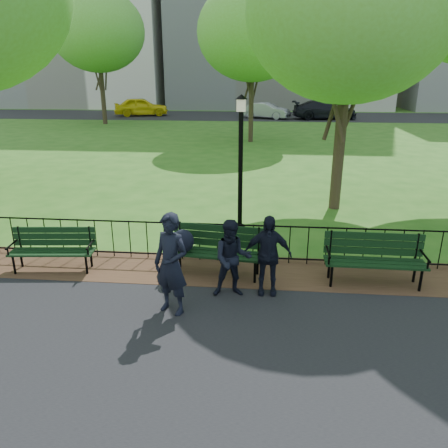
# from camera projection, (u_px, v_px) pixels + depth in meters

# --- Properties ---
(ground) EXTENTS (120.00, 120.00, 0.00)m
(ground) POSITION_uv_depth(u_px,v_px,m) (216.00, 306.00, 7.99)
(ground) COLOR #295C18
(dirt_strip) EXTENTS (60.00, 1.60, 0.01)m
(dirt_strip) POSITION_uv_depth(u_px,v_px,m) (224.00, 270.00, 9.40)
(dirt_strip) COLOR #362416
(dirt_strip) RESTS_ON ground
(far_street) EXTENTS (70.00, 9.00, 0.01)m
(far_street) POSITION_uv_depth(u_px,v_px,m) (258.00, 116.00, 40.84)
(far_street) COLOR black
(far_street) RESTS_ON ground
(iron_fence) EXTENTS (24.06, 0.06, 1.00)m
(iron_fence) POSITION_uv_depth(u_px,v_px,m) (226.00, 241.00, 9.70)
(iron_fence) COLOR black
(iron_fence) RESTS_ON ground
(park_bench_main) EXTENTS (2.02, 0.83, 1.11)m
(park_bench_main) POSITION_uv_depth(u_px,v_px,m) (202.00, 243.00, 9.04)
(park_bench_main) COLOR black
(park_bench_main) RESTS_ON ground
(park_bench_left_a) EXTENTS (1.80, 0.71, 1.00)m
(park_bench_left_a) POSITION_uv_depth(u_px,v_px,m) (53.00, 244.00, 9.31)
(park_bench_left_a) COLOR black
(park_bench_left_a) RESTS_ON ground
(park_bench_right_a) EXTENTS (1.96, 0.64, 1.11)m
(park_bench_right_a) POSITION_uv_depth(u_px,v_px,m) (374.00, 254.00, 8.68)
(park_bench_right_a) COLOR black
(park_bench_right_a) RESTS_ON ground
(lamppost) EXTENTS (0.32, 0.32, 3.53)m
(lamppost) POSITION_uv_depth(u_px,v_px,m) (241.00, 160.00, 11.12)
(lamppost) COLOR black
(lamppost) RESTS_ON ground
(tree_near_e) EXTENTS (5.76, 5.76, 8.03)m
(tree_near_e) POSITION_uv_depth(u_px,v_px,m) (351.00, 12.00, 11.84)
(tree_near_e) COLOR #2D2116
(tree_near_e) RESTS_ON ground
(tree_far_c) EXTENTS (6.26, 6.26, 8.72)m
(tree_far_c) POSITION_uv_depth(u_px,v_px,m) (253.00, 33.00, 24.30)
(tree_far_c) COLOR #2D2116
(tree_far_c) RESTS_ON ground
(tree_far_w) EXTENTS (7.09, 7.09, 9.88)m
(tree_far_w) POSITION_uv_depth(u_px,v_px,m) (97.00, 31.00, 32.73)
(tree_far_w) COLOR #2D2116
(tree_far_w) RESTS_ON ground
(person_left) EXTENTS (0.79, 0.67, 1.83)m
(person_left) POSITION_uv_depth(u_px,v_px,m) (171.00, 264.00, 7.51)
(person_left) COLOR black
(person_left) RESTS_ON asphalt_path
(person_mid) EXTENTS (0.78, 0.47, 1.51)m
(person_mid) POSITION_uv_depth(u_px,v_px,m) (232.00, 259.00, 8.13)
(person_mid) COLOR black
(person_mid) RESTS_ON asphalt_path
(person_right) EXTENTS (0.93, 0.41, 1.57)m
(person_right) POSITION_uv_depth(u_px,v_px,m) (267.00, 255.00, 8.21)
(person_right) COLOR black
(person_right) RESTS_ON asphalt_path
(taxi) EXTENTS (5.29, 3.37, 1.68)m
(taxi) POSITION_uv_depth(u_px,v_px,m) (141.00, 107.00, 40.71)
(taxi) COLOR yellow
(taxi) RESTS_ON far_street
(sedan_silver) EXTENTS (4.41, 2.85, 1.37)m
(sedan_silver) POSITION_uv_depth(u_px,v_px,m) (266.00, 111.00, 38.50)
(sedan_silver) COLOR #9DA0A5
(sedan_silver) RESTS_ON far_street
(sedan_dark) EXTENTS (5.69, 2.76, 1.60)m
(sedan_dark) POSITION_uv_depth(u_px,v_px,m) (325.00, 110.00, 37.93)
(sedan_dark) COLOR black
(sedan_dark) RESTS_ON far_street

